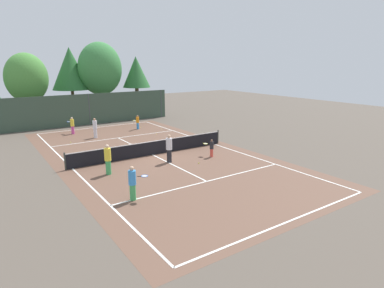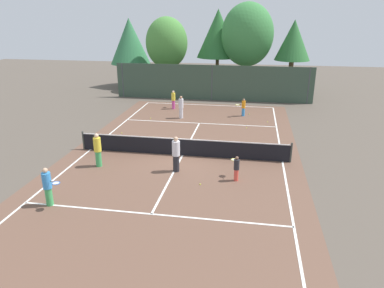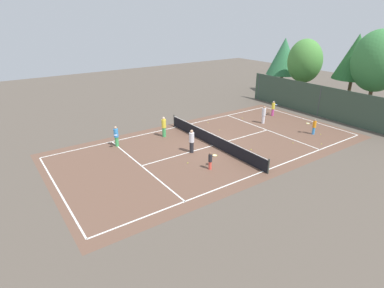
{
  "view_description": "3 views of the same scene",
  "coord_description": "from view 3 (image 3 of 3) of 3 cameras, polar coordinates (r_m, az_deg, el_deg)",
  "views": [
    {
      "loc": [
        -10.13,
        -19.82,
        6.36
      ],
      "look_at": [
        1.22,
        -3.16,
        1.28
      ],
      "focal_mm": 30.45,
      "sensor_mm": 36.0,
      "label": 1
    },
    {
      "loc": [
        3.67,
        -18.39,
        7.49
      ],
      "look_at": [
        0.8,
        -1.49,
        1.27
      ],
      "focal_mm": 33.53,
      "sensor_mm": 36.0,
      "label": 2
    },
    {
      "loc": [
        18.03,
        -14.67,
        9.81
      ],
      "look_at": [
        1.08,
        -2.81,
        1.18
      ],
      "focal_mm": 29.01,
      "sensor_mm": 36.0,
      "label": 3
    }
  ],
  "objects": [
    {
      "name": "player_0",
      "position": [
        30.93,
        13.04,
        5.28
      ],
      "size": [
        0.37,
        0.37,
        1.72
      ],
      "color": "silver",
      "rests_on": "ground_plane"
    },
    {
      "name": "tennis_ball_2",
      "position": [
        24.82,
        10.83,
        -0.98
      ],
      "size": [
        0.07,
        0.07,
        0.07
      ],
      "primitive_type": "sphere",
      "color": "#CCE533",
      "rests_on": "ground_plane"
    },
    {
      "name": "player_3",
      "position": [
        29.39,
        21.5,
        3.0
      ],
      "size": [
        0.83,
        0.68,
        1.37
      ],
      "color": "#388CD8",
      "rests_on": "ground_plane"
    },
    {
      "name": "perimeter_fence",
      "position": [
        34.84,
        22.37,
        7.32
      ],
      "size": [
        18.0,
        0.12,
        3.2
      ],
      "color": "#384C3D",
      "rests_on": "ground_plane"
    },
    {
      "name": "tennis_ball_1",
      "position": [
        28.58,
        5.08,
        2.55
      ],
      "size": [
        0.07,
        0.07,
        0.07
      ],
      "primitive_type": "sphere",
      "color": "#CCE533",
      "rests_on": "ground_plane"
    },
    {
      "name": "tennis_ball_7",
      "position": [
        29.76,
        22.58,
        1.67
      ],
      "size": [
        0.07,
        0.07,
        0.07
      ],
      "primitive_type": "sphere",
      "color": "#CCE533",
      "rests_on": "ground_plane"
    },
    {
      "name": "tree_4",
      "position": [
        40.06,
        20.01,
        14.1
      ],
      "size": [
        4.2,
        3.55,
        7.3
      ],
      "color": "brown",
      "rests_on": "ground_plane"
    },
    {
      "name": "tennis_net",
      "position": [
        25.03,
        3.86,
        0.78
      ],
      "size": [
        11.9,
        0.1,
        1.1
      ],
      "color": "#333833",
      "rests_on": "ground_plane"
    },
    {
      "name": "tree_3",
      "position": [
        39.03,
        27.88,
        13.98
      ],
      "size": [
        4.28,
        4.28,
        8.02
      ],
      "color": "brown",
      "rests_on": "ground_plane"
    },
    {
      "name": "tennis_ball_6",
      "position": [
        30.56,
        2.96,
        3.96
      ],
      "size": [
        0.07,
        0.07,
        0.07
      ],
      "primitive_type": "sphere",
      "color": "#CCE533",
      "rests_on": "ground_plane"
    },
    {
      "name": "tennis_ball_0",
      "position": [
        32.26,
        9.27,
        4.71
      ],
      "size": [
        0.07,
        0.07,
        0.07
      ],
      "primitive_type": "sphere",
      "color": "#CCE533",
      "rests_on": "ground_plane"
    },
    {
      "name": "player_5",
      "position": [
        33.68,
        14.69,
        6.39
      ],
      "size": [
        0.52,
        0.91,
        1.55
      ],
      "color": "#D14799",
      "rests_on": "ground_plane"
    },
    {
      "name": "tennis_ball_3",
      "position": [
        22.19,
        -0.8,
        -3.49
      ],
      "size": [
        0.07,
        0.07,
        0.07
      ],
      "primitive_type": "sphere",
      "color": "#CCE533",
      "rests_on": "ground_plane"
    },
    {
      "name": "court_surface",
      "position": [
        25.22,
        3.83,
        -0.29
      ],
      "size": [
        13.0,
        25.0,
        0.01
      ],
      "color": "brown",
      "rests_on": "ground_plane"
    },
    {
      "name": "player_1",
      "position": [
        26.83,
        -5.19,
        3.2
      ],
      "size": [
        0.38,
        0.38,
        1.79
      ],
      "color": "#3FA559",
      "rests_on": "ground_plane"
    },
    {
      "name": "player_6",
      "position": [
        25.48,
        -13.75,
        1.43
      ],
      "size": [
        0.93,
        0.61,
        1.68
      ],
      "color": "#3FA559",
      "rests_on": "ground_plane"
    },
    {
      "name": "player_4",
      "position": [
        23.58,
        -0.08,
        0.56
      ],
      "size": [
        0.39,
        0.39,
        1.84
      ],
      "color": "#232328",
      "rests_on": "ground_plane"
    },
    {
      "name": "player_2",
      "position": [
        21.18,
        3.41,
        -3.04
      ],
      "size": [
        0.48,
        0.85,
        1.24
      ],
      "color": "#E54C3F",
      "rests_on": "ground_plane"
    },
    {
      "name": "tree_1",
      "position": [
        43.94,
        16.53,
        15.18
      ],
      "size": [
        4.22,
        4.22,
        7.14
      ],
      "color": "brown",
      "rests_on": "ground_plane"
    },
    {
      "name": "ground_plane",
      "position": [
        25.22,
        3.83,
        -0.29
      ],
      "size": [
        80.0,
        80.0,
        0.0
      ],
      "primitive_type": "plane",
      "color": "brown"
    },
    {
      "name": "tennis_ball_4",
      "position": [
        26.94,
        18.07,
        0.19
      ],
      "size": [
        0.07,
        0.07,
        0.07
      ],
      "primitive_type": "sphere",
      "color": "#CCE533",
      "rests_on": "ground_plane"
    },
    {
      "name": "tennis_ball_5",
      "position": [
        27.54,
        22.72,
        0.01
      ],
      "size": [
        0.07,
        0.07,
        0.07
      ],
      "primitive_type": "sphere",
      "color": "#CCE533",
      "rests_on": "ground_plane"
    },
    {
      "name": "tree_0",
      "position": [
        36.48,
        30.98,
        12.92
      ],
      "size": [
        5.04,
        4.33,
        8.64
      ],
      "color": "brown",
      "rests_on": "ground_plane"
    }
  ]
}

